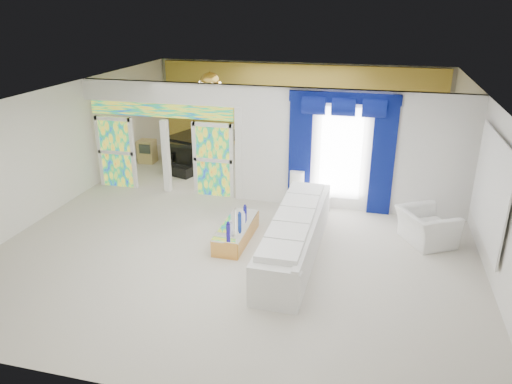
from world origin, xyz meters
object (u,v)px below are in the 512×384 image
(white_sofa, at_px, (295,237))
(console_table, at_px, (308,201))
(grand_piano, at_px, (197,147))
(armchair, at_px, (426,227))
(coffee_table, at_px, (236,233))

(white_sofa, xyz_separation_m, console_table, (-0.10, 2.50, -0.21))
(console_table, height_order, grand_piano, grand_piano)
(console_table, height_order, armchair, armchair)
(white_sofa, height_order, grand_piano, grand_piano)
(grand_piano, bearing_deg, console_table, -17.70)
(console_table, bearing_deg, coffee_table, -119.59)
(console_table, relative_size, armchair, 1.00)
(coffee_table, xyz_separation_m, grand_piano, (-2.92, 5.27, 0.24))
(coffee_table, relative_size, grand_piano, 1.00)
(console_table, relative_size, grand_piano, 0.65)
(white_sofa, height_order, coffee_table, white_sofa)
(coffee_table, bearing_deg, armchair, 13.25)
(white_sofa, relative_size, console_table, 3.69)
(console_table, distance_m, armchair, 3.04)
(coffee_table, bearing_deg, console_table, 60.41)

